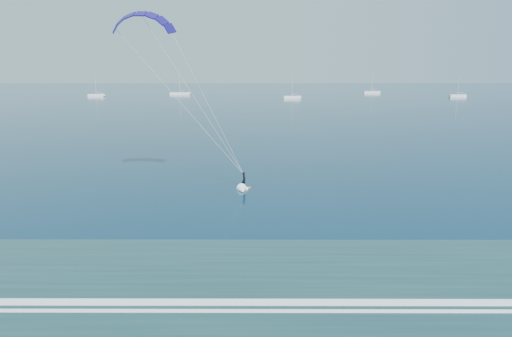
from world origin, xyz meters
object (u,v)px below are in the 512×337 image
object	(u,v)px
sailboat_2	(292,97)
sailboat_4	(458,96)
kitesurfer_rig	(193,96)
sailboat_3	(372,92)
sailboat_0	(96,95)
sailboat_1	(180,93)

from	to	relation	value
sailboat_2	sailboat_4	size ratio (longest dim) A/B	0.99
kitesurfer_rig	sailboat_4	world-z (taller)	kitesurfer_rig
sailboat_3	sailboat_0	bearing A→B (deg)	-167.50
sailboat_0	sailboat_2	world-z (taller)	sailboat_0
sailboat_0	sailboat_2	distance (m)	95.85
kitesurfer_rig	sailboat_4	distance (m)	202.39
kitesurfer_rig	sailboat_2	size ratio (longest dim) A/B	1.83
sailboat_0	sailboat_2	size ratio (longest dim) A/B	1.01
sailboat_1	sailboat_3	size ratio (longest dim) A/B	1.14
sailboat_0	sailboat_3	distance (m)	145.71
kitesurfer_rig	sailboat_1	distance (m)	199.21
sailboat_1	sailboat_4	world-z (taller)	sailboat_1
sailboat_1	sailboat_4	bearing A→B (deg)	-9.01
sailboat_0	sailboat_3	bearing A→B (deg)	12.50
sailboat_1	sailboat_4	distance (m)	138.42
sailboat_1	sailboat_4	size ratio (longest dim) A/B	1.29
sailboat_2	sailboat_3	bearing A→B (deg)	45.03
kitesurfer_rig	sailboat_1	world-z (taller)	kitesurfer_rig
sailboat_0	kitesurfer_rig	bearing A→B (deg)	-67.93
sailboat_0	sailboat_1	bearing A→B (deg)	25.11
sailboat_3	kitesurfer_rig	bearing A→B (deg)	-108.45
sailboat_0	sailboat_4	size ratio (longest dim) A/B	1.00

